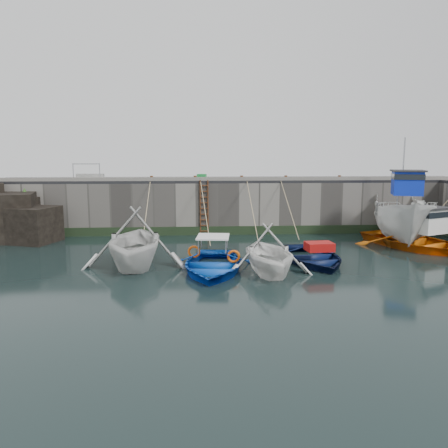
{
  "coord_description": "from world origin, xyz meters",
  "views": [
    {
      "loc": [
        -2.41,
        -15.11,
        4.6
      ],
      "look_at": [
        -1.07,
        6.42,
        1.2
      ],
      "focal_mm": 35.0,
      "sensor_mm": 36.0,
      "label": 1
    }
  ],
  "objects": [
    {
      "name": "ground",
      "position": [
        0.0,
        0.0,
        0.0
      ],
      "size": [
        120.0,
        120.0,
        0.0
      ],
      "primitive_type": "plane",
      "color": "black",
      "rests_on": "ground"
    },
    {
      "name": "quay_back",
      "position": [
        0.0,
        12.5,
        1.5
      ],
      "size": [
        30.0,
        5.0,
        3.0
      ],
      "primitive_type": "cube",
      "color": "slate",
      "rests_on": "ground"
    },
    {
      "name": "bollard_d",
      "position": [
        2.8,
        10.25,
        3.3
      ],
      "size": [
        0.18,
        0.18,
        0.28
      ],
      "primitive_type": "cylinder",
      "color": "#3F1E0F",
      "rests_on": "road_back"
    },
    {
      "name": "boat_far_orange",
      "position": [
        8.51,
        5.77,
        0.39
      ],
      "size": [
        6.14,
        7.05,
        4.22
      ],
      "rotation": [
        0.0,
        0.0,
        0.4
      ],
      "color": "orange",
      "rests_on": "ground"
    },
    {
      "name": "kerb_back",
      "position": [
        0.0,
        10.15,
        3.26
      ],
      "size": [
        30.0,
        0.3,
        0.2
      ],
      "primitive_type": "cube",
      "color": "slate",
      "rests_on": "road_back"
    },
    {
      "name": "bollard_e",
      "position": [
        6.0,
        10.25,
        3.3
      ],
      "size": [
        0.18,
        0.18,
        0.28
      ],
      "primitive_type": "cylinder",
      "color": "#3F1E0F",
      "rests_on": "road_back"
    },
    {
      "name": "boat_near_white_rope",
      "position": [
        -5.02,
        7.75,
        0.0
      ],
      "size": [
        0.04,
        5.19,
        3.1
      ],
      "primitive_type": null,
      "color": "tan",
      "rests_on": "ground"
    },
    {
      "name": "boat_near_navy",
      "position": [
        2.58,
        3.17,
        0.0
      ],
      "size": [
        3.75,
        4.98,
        0.98
      ],
      "primitive_type": "imported",
      "rotation": [
        0.0,
        0.0,
        0.08
      ],
      "color": "#09143C",
      "rests_on": "ground"
    },
    {
      "name": "boat_near_blacktrim",
      "position": [
        0.38,
        1.56,
        0.0
      ],
      "size": [
        4.03,
        4.56,
        2.26
      ],
      "primitive_type": "imported",
      "rotation": [
        0.0,
        0.0,
        0.08
      ],
      "color": "white",
      "rests_on": "ground"
    },
    {
      "name": "boat_near_blue",
      "position": [
        -1.82,
        1.97,
        0.0
      ],
      "size": [
        4.02,
        5.27,
        1.02
      ],
      "primitive_type": "imported",
      "rotation": [
        0.0,
        0.0,
        -0.11
      ],
      "color": "#0C46BA",
      "rests_on": "ground"
    },
    {
      "name": "ladder",
      "position": [
        -2.0,
        9.91,
        1.59
      ],
      "size": [
        0.51,
        0.08,
        3.2
      ],
      "color": "#3F1E0F",
      "rests_on": "ground"
    },
    {
      "name": "bollard_c",
      "position": [
        0.2,
        10.25,
        3.3
      ],
      "size": [
        0.18,
        0.18,
        0.28
      ],
      "primitive_type": "cylinder",
      "color": "#3F1E0F",
      "rests_on": "road_back"
    },
    {
      "name": "boat_near_navy_rope",
      "position": [
        2.58,
        7.83,
        0.0
      ],
      "size": [
        0.04,
        5.05,
        3.1
      ],
      "primitive_type": null,
      "color": "tan",
      "rests_on": "ground"
    },
    {
      "name": "road_back",
      "position": [
        0.0,
        12.5,
        3.08
      ],
      "size": [
        30.0,
        5.0,
        0.16
      ],
      "primitive_type": "cube",
      "color": "black",
      "rests_on": "quay_back"
    },
    {
      "name": "boat_far_white",
      "position": [
        8.61,
        7.35,
        1.22
      ],
      "size": [
        5.09,
        8.09,
        5.93
      ],
      "rotation": [
        0.0,
        0.0,
        -0.32
      ],
      "color": "silver",
      "rests_on": "ground"
    },
    {
      "name": "algae_back",
      "position": [
        0.0,
        9.96,
        0.25
      ],
      "size": [
        30.0,
        0.08,
        0.5
      ],
      "primitive_type": "cube",
      "color": "black",
      "rests_on": "ground"
    },
    {
      "name": "boat_near_white",
      "position": [
        -5.02,
        3.01,
        0.0
      ],
      "size": [
        4.77,
        5.46,
        2.79
      ],
      "primitive_type": "imported",
      "rotation": [
        0.0,
        0.0,
        0.04
      ],
      "color": "silver",
      "rests_on": "ground"
    },
    {
      "name": "fish_crate",
      "position": [
        -2.1,
        12.1,
        3.31
      ],
      "size": [
        0.62,
        0.48,
        0.3
      ],
      "primitive_type": "cube",
      "rotation": [
        0.0,
        0.0,
        -0.23
      ],
      "color": "#1A923A",
      "rests_on": "road_back"
    },
    {
      "name": "boat_near_blue_rope",
      "position": [
        -1.82,
        7.24,
        0.0
      ],
      "size": [
        0.04,
        6.11,
        3.1
      ],
      "primitive_type": null,
      "color": "tan",
      "rests_on": "ground"
    },
    {
      "name": "bollard_b",
      "position": [
        -2.5,
        10.25,
        3.3
      ],
      "size": [
        0.18,
        0.18,
        0.28
      ],
      "primitive_type": "cylinder",
      "color": "#3F1E0F",
      "rests_on": "road_back"
    },
    {
      "name": "bollard_a",
      "position": [
        -5.0,
        10.25,
        3.3
      ],
      "size": [
        0.18,
        0.18,
        0.28
      ],
      "primitive_type": "cylinder",
      "color": "#3F1E0F",
      "rests_on": "road_back"
    },
    {
      "name": "rock_outcrop",
      "position": [
        -12.92,
        9.11,
        1.26
      ],
      "size": [
        5.85,
        4.24,
        3.41
      ],
      "color": "black",
      "rests_on": "ground"
    },
    {
      "name": "railing",
      "position": [
        -8.75,
        11.25,
        3.36
      ],
      "size": [
        1.6,
        1.05,
        1.0
      ],
      "color": "#A5A8AD",
      "rests_on": "road_back"
    },
    {
      "name": "boat_near_blacktrim_rope",
      "position": [
        0.38,
        7.03,
        0.0
      ],
      "size": [
        0.04,
        6.48,
        3.1
      ],
      "primitive_type": null,
      "color": "tan",
      "rests_on": "ground"
    }
  ]
}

